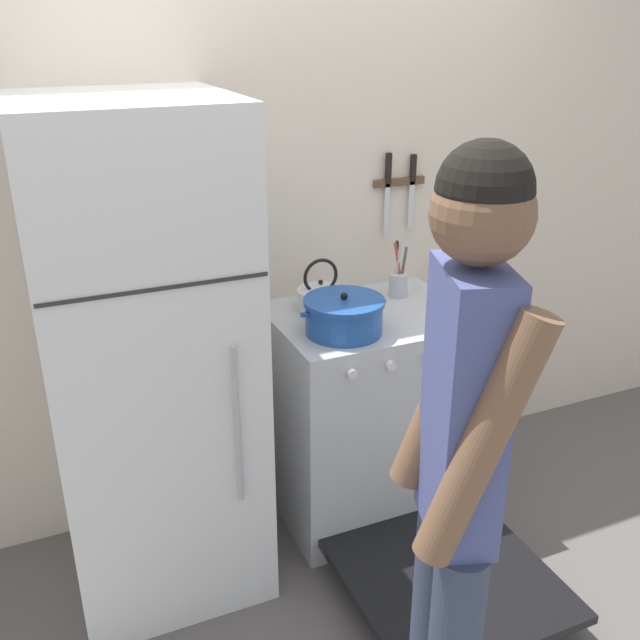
{
  "coord_description": "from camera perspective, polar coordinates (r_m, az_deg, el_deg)",
  "views": [
    {
      "loc": [
        -0.94,
        -2.66,
        2.02
      ],
      "look_at": [
        0.01,
        -0.46,
        1.0
      ],
      "focal_mm": 40.0,
      "sensor_mm": 36.0,
      "label": 1
    }
  ],
  "objects": [
    {
      "name": "wall_back",
      "position": [
        2.94,
        -4.07,
        8.43
      ],
      "size": [
        10.0,
        0.06,
        2.55
      ],
      "color": "beige",
      "rests_on": "ground_plane"
    },
    {
      "name": "utensil_jar",
      "position": [
        3.05,
        6.28,
        3.06
      ],
      "size": [
        0.08,
        0.08,
        0.24
      ],
      "color": "#B7BABF",
      "rests_on": "stove_range"
    },
    {
      "name": "dutch_oven_pot",
      "position": [
        2.68,
        1.93,
        0.35
      ],
      "size": [
        0.35,
        0.31,
        0.16
      ],
      "color": "#1E4C9E",
      "rests_on": "stove_range"
    },
    {
      "name": "refrigerator",
      "position": [
        2.58,
        -13.67,
        -3.25
      ],
      "size": [
        0.68,
        0.73,
        1.8
      ],
      "color": "white",
      "rests_on": "ground_plane"
    },
    {
      "name": "ground_plane",
      "position": [
        3.47,
        -3.29,
        -12.51
      ],
      "size": [
        14.0,
        14.0,
        0.0
      ],
      "primitive_type": "plane",
      "color": "#5B5654"
    },
    {
      "name": "wall_knife_strip",
      "position": [
        3.11,
        6.37,
        11.0
      ],
      "size": [
        0.24,
        0.03,
        0.36
      ],
      "color": "brown"
    },
    {
      "name": "person",
      "position": [
        1.73,
        10.99,
        -12.3
      ],
      "size": [
        0.37,
        0.43,
        1.81
      ],
      "rotation": [
        0.0,
        0.0,
        1.25
      ],
      "color": "#38425B",
      "rests_on": "ground_plane"
    },
    {
      "name": "stove_range",
      "position": [
        3.05,
        4.15,
        -7.77
      ],
      "size": [
        0.79,
        1.35,
        0.92
      ],
      "color": "silver",
      "rests_on": "ground_plane"
    },
    {
      "name": "tea_kettle",
      "position": [
        2.89,
        0.09,
        1.97
      ],
      "size": [
        0.24,
        0.19,
        0.22
      ],
      "color": "silver",
      "rests_on": "stove_range"
    }
  ]
}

